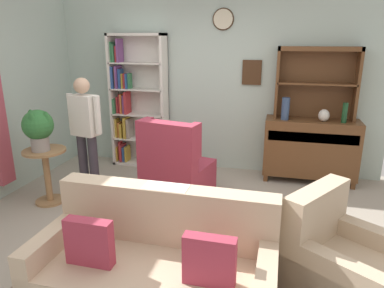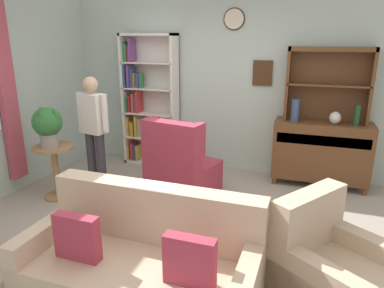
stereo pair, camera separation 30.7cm
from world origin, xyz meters
name	(u,v)px [view 2 (the right image)]	position (x,y,z in m)	size (l,w,h in m)	color
ground_plane	(178,231)	(0.00, 0.00, -0.01)	(5.40, 4.60, 0.02)	#9E9384
wall_back	(227,80)	(0.00, 2.13, 1.41)	(5.00, 0.09, 2.80)	#ADC1B7
area_rug	(185,248)	(0.20, -0.30, 0.00)	(2.66, 2.16, 0.01)	#846651
bookshelf	(146,102)	(-1.29, 1.94, 1.03)	(0.90, 0.30, 2.10)	silver
sideboard	(321,151)	(1.45, 1.86, 0.51)	(1.30, 0.45, 0.92)	brown
sideboard_hutch	(329,74)	(1.45, 1.97, 1.56)	(1.10, 0.26, 1.00)	brown
vase_tall	(295,110)	(1.06, 1.78, 1.08)	(0.11, 0.11, 0.31)	#33476B
vase_round	(335,118)	(1.58, 1.79, 1.01)	(0.15, 0.15, 0.17)	beige
bottle_wine	(357,116)	(1.84, 1.77, 1.06)	(0.07, 0.07, 0.28)	#194223
couch_floral	(143,269)	(0.14, -1.11, 0.31)	(1.81, 0.86, 0.90)	#C6AD8E
armchair_floral	(332,273)	(1.54, -0.65, 0.29)	(1.07, 1.06, 0.88)	#C6AD8E
wingback_chair	(180,168)	(-0.30, 0.89, 0.38)	(0.93, 0.94, 1.05)	#A33347
plant_stand	(55,166)	(-1.81, 0.30, 0.43)	(0.52, 0.52, 0.71)	#997047
potted_plant_large	(47,124)	(-1.83, 0.26, 1.00)	(0.37, 0.37, 0.51)	gray
person_reading	(94,126)	(-1.44, 0.68, 0.91)	(0.53, 0.27, 1.56)	#38333D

